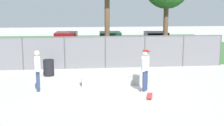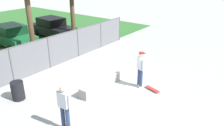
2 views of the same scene
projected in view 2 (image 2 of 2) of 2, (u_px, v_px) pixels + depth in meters
The scene contains 9 objects.
ground_plane at pixel (111, 90), 11.19m from camera, with size 80.00×80.00×0.00m, color #ADAAA3.
concrete_ledge at pixel (108, 80), 11.68m from camera, with size 3.83×0.57×0.51m.
skateboarder at pixel (140, 68), 11.13m from camera, with size 0.42×0.53×1.84m.
skateboard at pixel (152, 89), 11.14m from camera, with size 0.41×0.82×0.09m.
chainlink_fence at pixel (49, 52), 13.31m from camera, with size 14.26×0.07×1.89m.
car_green at pixel (12, 36), 17.00m from camera, with size 2.25×4.32×1.66m.
car_black at pixel (52, 27), 19.39m from camera, with size 2.25×4.32×1.66m.
bystander at pixel (64, 106), 8.10m from camera, with size 0.32×0.59×1.82m.
trash_bin at pixel (18, 91), 10.28m from camera, with size 0.56×0.56×0.86m, color black.
Camera 2 is at (-7.78, -5.97, 5.55)m, focal length 36.75 mm.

